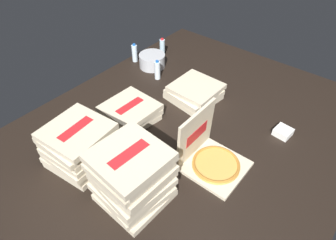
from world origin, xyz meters
name	(u,v)px	position (x,y,z in m)	size (l,w,h in m)	color
ground_plane	(180,138)	(0.00, 0.00, -0.01)	(3.20, 2.40, 0.02)	black
open_pizza_box	(210,156)	(-0.08, -0.33, 0.08)	(0.40, 0.41, 0.42)	beige
pizza_stack_left_near	(79,146)	(-0.64, 0.39, 0.16)	(0.44, 0.45, 0.33)	beige
pizza_stack_center_near	(130,112)	(-0.09, 0.46, 0.07)	(0.46, 0.45, 0.14)	beige
pizza_stack_right_near	(194,92)	(0.48, 0.21, 0.07)	(0.44, 0.45, 0.14)	beige
pizza_stack_right_mid	(132,176)	(-0.62, -0.10, 0.21)	(0.45, 0.45, 0.42)	beige
ice_bucket	(152,61)	(0.65, 0.88, 0.07)	(0.27, 0.27, 0.14)	#B7BABF
water_bottle_0	(162,47)	(0.91, 0.95, 0.10)	(0.06, 0.06, 0.20)	silver
water_bottle_1	(135,53)	(0.62, 1.10, 0.10)	(0.06, 0.06, 0.20)	silver
water_bottle_2	(157,70)	(0.52, 0.68, 0.10)	(0.06, 0.06, 0.20)	white
napkin_pile	(283,132)	(0.54, -0.62, 0.03)	(0.13, 0.13, 0.06)	white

